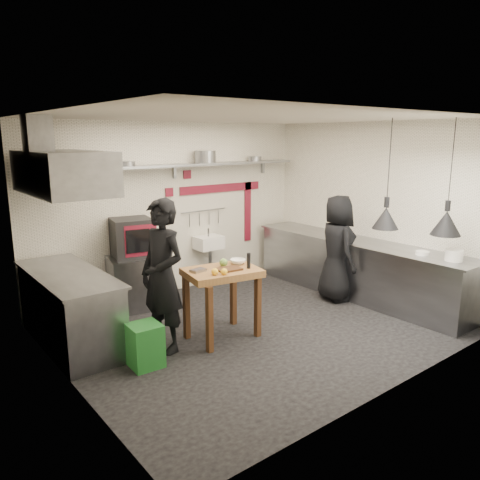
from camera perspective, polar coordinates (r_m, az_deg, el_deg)
floor at (r=6.54m, az=1.94°, el=-10.59°), size 5.00×5.00×0.00m
ceiling at (r=6.02m, az=2.14°, el=14.75°), size 5.00×5.00×0.00m
wall_back at (r=7.82m, az=-7.99°, el=3.81°), size 5.00×0.04×2.80m
wall_front at (r=4.76m, az=18.62°, el=-2.26°), size 5.00×0.04×2.80m
wall_left at (r=4.93m, az=-20.74°, el=-1.94°), size 0.04×4.20×2.80m
wall_right at (r=7.95m, az=15.93°, el=3.60°), size 0.04×4.20×2.80m
red_band_horiz at (r=8.29m, az=-2.28°, el=6.35°), size 1.70×0.02×0.14m
red_band_vert at (r=8.71m, az=0.95°, el=3.47°), size 0.14×0.02×1.10m
red_tile_a at (r=7.87m, az=-6.45°, el=7.94°), size 0.14×0.02×0.14m
red_tile_b at (r=7.72m, az=-8.62°, el=5.77°), size 0.14×0.02×0.14m
back_shelf at (r=7.59m, az=-7.46°, el=9.04°), size 4.60×0.34×0.04m
shelf_bracket_left at (r=6.97m, az=-21.71°, el=7.15°), size 0.04×0.06×0.24m
shelf_bracket_mid at (r=7.73m, az=-8.02°, el=8.33°), size 0.04×0.06×0.24m
shelf_bracket_right at (r=8.84m, az=2.78°, el=8.94°), size 0.04×0.06×0.24m
pan_far_left at (r=6.98m, az=-17.45°, el=8.83°), size 0.38×0.38×0.09m
pan_mid_left at (r=7.17m, az=-13.71°, el=9.04°), size 0.28×0.28×0.07m
stock_pot at (r=7.86m, az=-4.26°, el=10.09°), size 0.44×0.44×0.20m
pan_right at (r=8.51m, az=1.83°, el=9.89°), size 0.27×0.27×0.08m
oven_stand at (r=7.30m, az=-12.77°, el=-5.06°), size 0.83×0.78×0.80m
combi_oven at (r=7.15m, az=-13.04°, el=0.28°), size 0.66×0.63×0.58m
oven_door at (r=6.93m, az=-11.99°, el=-0.06°), size 0.47×0.12×0.46m
oven_glass at (r=6.90m, az=-12.33°, el=-0.13°), size 0.34×0.08×0.34m
hand_sink at (r=8.08m, az=-3.85°, el=-0.30°), size 0.46×0.34×0.22m
sink_tap at (r=8.04m, az=-3.87°, el=0.95°), size 0.03×0.03×0.14m
sink_drain at (r=8.15m, az=-3.64°, el=-3.37°), size 0.06×0.06×0.66m
utensil_rail at (r=8.09m, az=-4.47°, el=3.60°), size 0.90×0.02×0.02m
counter_right at (r=7.87m, az=14.02°, el=-3.46°), size 0.70×3.80×0.90m
counter_right_top at (r=7.76m, az=14.20°, el=-0.16°), size 0.76×3.90×0.03m
plate_stack at (r=6.89m, az=24.64°, el=-1.70°), size 0.26×0.26×0.15m
small_bowl_right at (r=7.09m, az=21.34°, el=-1.48°), size 0.23×0.23×0.05m
counter_left at (r=6.26m, az=-20.00°, el=-8.00°), size 0.70×1.90×0.90m
counter_left_top at (r=6.12m, az=-20.32°, el=-3.91°), size 0.76×2.00×0.03m
extractor_hood at (r=5.93m, az=-20.76°, el=7.72°), size 0.78×1.60×0.50m
hood_duct at (r=5.84m, az=-23.43°, el=11.39°), size 0.28×0.28×0.50m
green_bin at (r=5.53m, az=-11.49°, el=-12.47°), size 0.36×0.36×0.50m
prep_table at (r=6.08m, az=-2.18°, el=-7.74°), size 1.02×0.80×0.92m
cutting_board at (r=5.89m, az=-1.36°, el=-3.56°), size 0.33×0.25×0.02m
pepper_mill at (r=5.94m, az=1.06°, el=-2.54°), size 0.05×0.05×0.20m
lemon_a at (r=5.68m, az=-3.08°, el=-3.88°), size 0.09×0.09×0.09m
lemon_b at (r=5.69m, az=-1.95°, el=-3.88°), size 0.09×0.09×0.08m
veg_ball at (r=6.05m, az=-2.02°, el=-2.77°), size 0.13×0.13×0.11m
steel_tray at (r=5.85m, az=-5.12°, el=-3.70°), size 0.20×0.15×0.03m
bowl at (r=6.16m, az=-0.25°, el=-2.65°), size 0.23×0.23×0.06m
heat_lamp_near at (r=6.58m, az=17.67°, el=7.60°), size 0.47×0.47×1.47m
heat_lamp_far at (r=6.72m, az=24.28°, el=6.92°), size 0.42×0.42×1.53m
chef_left at (r=5.68m, az=-9.43°, el=-4.36°), size 0.55×0.74×1.86m
chef_right at (r=7.54m, az=11.74°, el=-0.99°), size 0.81×0.96×1.68m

